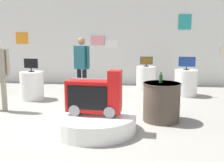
% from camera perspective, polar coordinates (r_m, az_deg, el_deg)
% --- Properties ---
extents(ground_plane, '(30.00, 30.00, 0.00)m').
position_cam_1_polar(ground_plane, '(5.48, -6.51, -8.71)').
color(ground_plane, gray).
extents(back_wall_display, '(11.30, 0.13, 3.39)m').
position_cam_1_polar(back_wall_display, '(9.84, -0.51, 9.23)').
color(back_wall_display, silver).
rests_on(back_wall_display, ground).
extents(main_display_pedestal, '(1.56, 1.56, 0.31)m').
position_cam_1_polar(main_display_pedestal, '(4.85, -4.00, -9.16)').
color(main_display_pedestal, white).
rests_on(main_display_pedestal, ground).
extents(novelty_firetruck_tv, '(1.02, 0.41, 0.83)m').
position_cam_1_polar(novelty_firetruck_tv, '(4.71, -3.85, -3.51)').
color(novelty_firetruck_tv, gray).
rests_on(novelty_firetruck_tv, main_display_pedestal).
extents(display_pedestal_left_rear, '(0.65, 0.65, 0.78)m').
position_cam_1_polar(display_pedestal_left_rear, '(8.79, 7.54, 0.66)').
color(display_pedestal_left_rear, white).
rests_on(display_pedestal_left_rear, ground).
extents(tv_on_left_rear, '(0.42, 0.19, 0.33)m').
position_cam_1_polar(tv_on_left_rear, '(8.73, 7.62, 4.35)').
color(tv_on_left_rear, black).
rests_on(tv_on_left_rear, display_pedestal_left_rear).
extents(display_pedestal_center_rear, '(0.65, 0.65, 0.78)m').
position_cam_1_polar(display_pedestal_center_rear, '(7.62, -17.29, -0.97)').
color(display_pedestal_center_rear, white).
rests_on(display_pedestal_center_rear, ground).
extents(tv_on_center_rear, '(0.43, 0.17, 0.37)m').
position_cam_1_polar(tv_on_center_rear, '(7.54, -17.51, 3.54)').
color(tv_on_center_rear, black).
rests_on(tv_on_center_rear, display_pedestal_center_rear).
extents(display_pedestal_right_rear, '(0.67, 0.67, 0.78)m').
position_cam_1_polar(display_pedestal_right_rear, '(8.06, 16.01, -0.38)').
color(display_pedestal_right_rear, white).
rests_on(display_pedestal_right_rear, ground).
extents(tv_on_right_rear, '(0.52, 0.18, 0.41)m').
position_cam_1_polar(tv_on_right_rear, '(7.98, 16.22, 3.98)').
color(tv_on_right_rear, black).
rests_on(tv_on_right_rear, display_pedestal_right_rear).
extents(side_table_round, '(0.78, 0.78, 0.80)m').
position_cam_1_polar(side_table_round, '(5.44, 10.89, -4.49)').
color(side_table_round, '#4C4238').
rests_on(side_table_round, ground).
extents(bottle_on_side_table, '(0.07, 0.07, 0.22)m').
position_cam_1_polar(bottle_on_side_table, '(5.37, 10.75, 0.55)').
color(bottle_on_side_table, '#195926').
rests_on(bottle_on_side_table, side_table_round).
extents(shopper_browsing_rear, '(0.50, 0.36, 1.74)m').
position_cam_1_polar(shopper_browsing_rear, '(7.20, -6.74, 3.84)').
color(shopper_browsing_rear, black).
rests_on(shopper_browsing_rear, ground).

